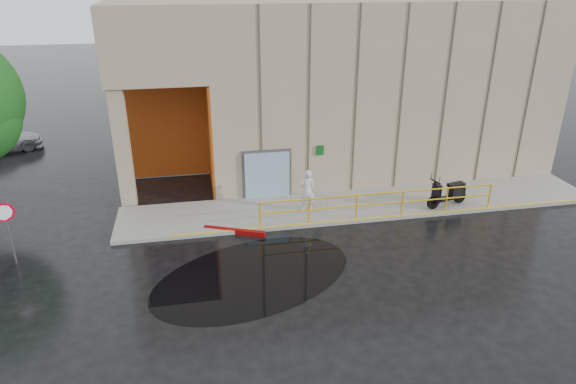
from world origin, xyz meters
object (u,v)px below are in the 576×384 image
stop_sign (6,219)px  red_curb (234,231)px  person (307,190)px  scooter (449,186)px

stop_sign → red_curb: 7.70m
stop_sign → person: bearing=5.3°
person → scooter: size_ratio=0.87×
scooter → stop_sign: bearing=170.5°
person → scooter: (5.80, -0.71, -0.00)m
person → stop_sign: stop_sign is taller
person → stop_sign: (-10.58, -1.96, 0.66)m
stop_sign → red_curb: size_ratio=0.95×
stop_sign → red_curb: (7.50, 0.75, -1.59)m
person → red_curb: (-3.08, -1.21, -0.93)m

